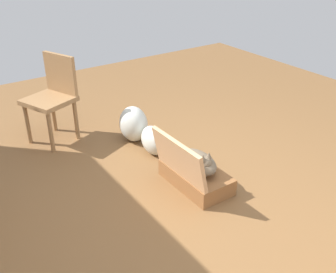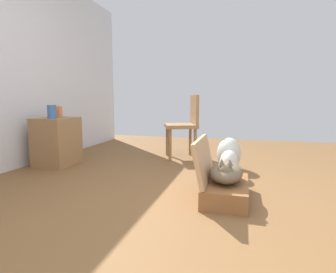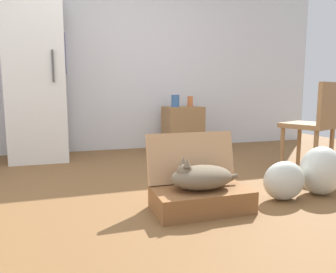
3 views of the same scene
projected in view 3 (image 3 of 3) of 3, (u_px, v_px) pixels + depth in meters
ground_plane at (160, 197)px, 2.45m from camera, size 7.68×7.68×0.00m
wall_back at (115, 58)px, 4.40m from camera, size 6.40×0.15×2.60m
suitcase_base at (201, 200)px, 2.16m from camera, size 0.67×0.37×0.15m
suitcase_lid at (191, 157)px, 2.31m from camera, size 0.67×0.11×0.37m
cat at (201, 177)px, 2.14m from camera, size 0.52×0.27×0.23m
plastic_bag_white at (284, 181)px, 2.37m from camera, size 0.34×0.21×0.30m
plastic_bag_clear at (321, 171)px, 2.49m from camera, size 0.34×0.29×0.39m
refrigerator at (37, 76)px, 3.71m from camera, size 0.65×0.67×2.00m
side_table at (183, 129)px, 4.41m from camera, size 0.51×0.43×0.62m
vase_tall at (175, 101)px, 4.27m from camera, size 0.11×0.11×0.17m
vase_short at (190, 101)px, 4.44m from camera, size 0.08×0.08×0.15m
chair at (315, 122)px, 3.22m from camera, size 0.58×0.58×0.91m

